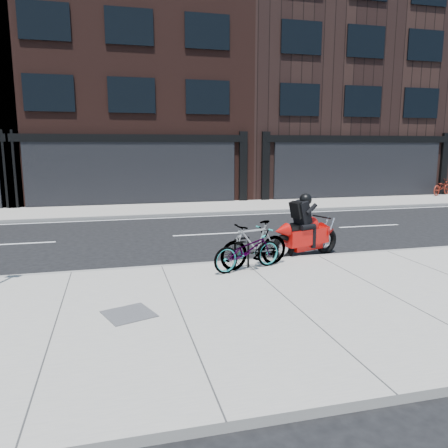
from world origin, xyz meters
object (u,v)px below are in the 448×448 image
object	(u,v)px
bicycle_rear	(254,245)
bicycle_far	(442,187)
motorcycle	(309,231)
bicycle_front	(247,250)
utility_grate	(129,314)
bike_rack	(242,250)

from	to	relation	value
bicycle_rear	bicycle_far	xyz separation A→B (m)	(14.98, 11.60, -0.07)
bicycle_rear	motorcycle	xyz separation A→B (m)	(1.84, 1.04, 0.03)
bicycle_front	bicycle_far	distance (m)	19.19
bicycle_rear	motorcycle	size ratio (longest dim) A/B	0.81
utility_grate	bicycle_far	bearing A→B (deg)	37.65
bike_rack	utility_grate	xyz separation A→B (m)	(-2.61, -2.16, -0.42)
bicycle_front	utility_grate	world-z (taller)	bicycle_front
bicycle_far	utility_grate	bearing A→B (deg)	103.43
bike_rack	bicycle_far	size ratio (longest dim) A/B	0.41
bicycle_rear	motorcycle	distance (m)	2.11
bike_rack	bicycle_front	distance (m)	0.14
bike_rack	motorcycle	xyz separation A→B (m)	(2.15, 1.08, 0.14)
bicycle_rear	motorcycle	world-z (taller)	motorcycle
bicycle_rear	bicycle_far	bearing A→B (deg)	112.29
motorcycle	utility_grate	distance (m)	5.79
bike_rack	bicycle_front	xyz separation A→B (m)	(0.11, -0.09, 0.04)
bike_rack	utility_grate	world-z (taller)	bike_rack
bike_rack	motorcycle	size ratio (longest dim) A/B	0.33
motorcycle	bicycle_rear	bearing A→B (deg)	-170.41
bicycle_rear	motorcycle	bearing A→B (deg)	104.03
bicycle_rear	bicycle_far	world-z (taller)	bicycle_rear
bike_rack	motorcycle	distance (m)	2.41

